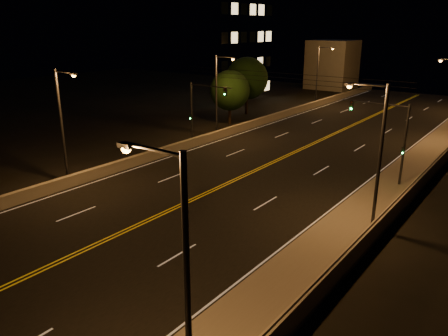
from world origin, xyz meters
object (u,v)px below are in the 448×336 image
Objects in this scene: streetlight_1 at (376,148)px; tree_1 at (247,78)px; traffic_signal_right at (392,135)px; tree_0 at (230,90)px; streetlight_4 at (63,119)px; streetlight_6 at (319,71)px; streetlight_0 at (179,273)px; streetlight_5 at (218,90)px; traffic_signal_left at (199,107)px.

streetlight_1 reaches higher than tree_1.
streetlight_1 reaches higher than traffic_signal_right.
tree_0 is (-24.12, 18.66, -0.90)m from streetlight_1.
streetlight_4 is at bearing -83.80° from tree_0.
streetlight_0 is at bearing -68.60° from streetlight_6.
streetlight_0 is 36.53m from streetlight_5.
traffic_signal_right is 24.91m from tree_0.
streetlight_4 is at bearing -163.93° from streetlight_1.
tree_1 is at bearing 98.46° from streetlight_4.
streetlight_6 is at bearing 82.04° from tree_0.
streetlight_0 is 1.32× the size of tree_0.
streetlight_6 is at bearing 90.00° from streetlight_5.
tree_0 is (-3.78, 10.37, 0.16)m from traffic_signal_left.
traffic_signal_left is (-20.34, 8.29, -1.06)m from streetlight_1.
streetlight_1 is 1.37× the size of traffic_signal_left.
streetlight_5 is 1.37× the size of traffic_signal_right.
traffic_signal_right is (19.94, -29.66, -1.06)m from streetlight_6.
tree_1 is (-4.68, 12.43, -0.20)m from streetlight_5.
streetlight_0 reaches higher than tree_0.
streetlight_6 is 1.32× the size of tree_0.
tree_1 is at bearing 145.35° from traffic_signal_right.
traffic_signal_left is at bearing 85.73° from streetlight_4.
streetlight_4 reaches higher than tree_1.
traffic_signal_left is 0.83× the size of tree_1.
streetlight_1 is 36.36m from tree_1.
tree_0 is (-24.12, 35.37, -0.90)m from streetlight_0.
streetlight_5 is 20.49m from traffic_signal_right.
streetlight_5 is at bearing 103.26° from traffic_signal_left.
streetlight_1 is at bearing -60.55° from streetlight_6.
streetlight_5 is at bearing 90.00° from streetlight_4.
streetlight_6 is (-21.42, 37.95, 0.00)m from streetlight_1.
streetlight_0 is at bearing -54.09° from streetlight_5.
traffic_signal_left is at bearing -71.30° from tree_1.
streetlight_4 is 1.37× the size of traffic_signal_left.
streetlight_4 is 24.66m from traffic_signal_right.
streetlight_4 is 44.12m from streetlight_6.
traffic_signal_right is 0.83× the size of tree_1.
streetlight_6 reaches higher than traffic_signal_right.
traffic_signal_left is at bearing 129.14° from streetlight_0.
streetlight_1 and streetlight_4 have the same top height.
tree_1 is (-4.68, 31.48, -0.20)m from streetlight_4.
tree_0 is at bearing 96.20° from streetlight_4.
streetlight_6 is 19.50m from tree_0.
traffic_signal_right is 29.94m from tree_1.
streetlight_0 is at bearing -58.15° from tree_1.
streetlight_4 is (-21.42, -6.17, 0.00)m from streetlight_1.
streetlight_0 is 16.71m from streetlight_1.
streetlight_5 is (0.00, 19.04, 0.00)m from streetlight_4.
streetlight_5 reaches higher than tree_0.
streetlight_1 is 8.49m from traffic_signal_right.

